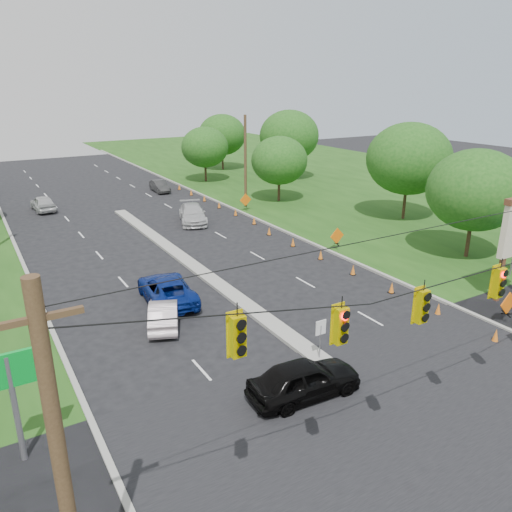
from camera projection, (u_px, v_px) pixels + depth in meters
ground at (420, 436)px, 18.05m from camera, size 160.00×160.00×0.00m
grass_right at (477, 213)px, 48.70m from camera, size 40.00×160.00×0.06m
cross_street at (420, 436)px, 18.05m from camera, size 160.00×14.00×0.02m
curb_left at (18, 252)px, 37.57m from camera, size 0.25×110.00×0.16m
curb_right at (250, 217)px, 47.27m from camera, size 0.25×110.00×0.16m
median at (189, 264)px, 35.11m from camera, size 1.00×34.00×0.18m
median_sign at (321, 332)px, 22.44m from camera, size 0.55×0.06×2.05m
signal_span at (462, 324)px, 15.57m from camera, size 25.60×0.32×9.00m
utility_pole_far_right at (245, 160)px, 50.99m from camera, size 0.28×0.28×9.00m
cone_0 at (496, 335)px, 24.47m from camera, size 0.32×0.32×0.70m
cone_1 at (438, 309)px, 27.31m from camera, size 0.32×0.32×0.70m
cone_2 at (392, 287)px, 30.15m from camera, size 0.32×0.32×0.70m
cone_3 at (353, 270)px, 33.00m from camera, size 0.32×0.32×0.70m
cone_4 at (321, 255)px, 35.84m from camera, size 0.32×0.32×0.70m
cone_5 at (293, 242)px, 38.68m from camera, size 0.32×0.32×0.70m
cone_6 at (269, 231)px, 41.52m from camera, size 0.32×0.32×0.70m
cone_7 at (254, 220)px, 44.65m from camera, size 0.32×0.32×0.70m
cone_8 at (236, 212)px, 47.50m from camera, size 0.32×0.32×0.70m
cone_9 at (219, 205)px, 50.34m from camera, size 0.32×0.32×0.70m
cone_10 at (204, 198)px, 53.18m from camera, size 0.32×0.32×0.70m
cone_11 at (191, 192)px, 56.02m from camera, size 0.32×0.32×0.70m
cone_12 at (179, 187)px, 58.87m from camera, size 0.32×0.32×0.70m
work_sign_0 at (508, 304)px, 26.12m from camera, size 1.27×0.58×1.37m
work_sign_1 at (337, 237)px, 37.49m from camera, size 1.27×0.58×1.37m
work_sign_2 at (246, 200)px, 48.86m from camera, size 1.27×0.58×1.37m
tree_7 at (476, 190)px, 34.80m from camera, size 6.72×6.72×7.84m
tree_8 at (409, 159)px, 44.63m from camera, size 7.56×7.56×8.82m
tree_9 at (279, 160)px, 51.91m from camera, size 5.88×5.88×6.86m
tree_10 at (289, 136)px, 63.46m from camera, size 7.56×7.56×8.82m
tree_11 at (222, 135)px, 70.68m from camera, size 6.72×6.72×7.84m
tree_12 at (205, 147)px, 62.32m from camera, size 5.88×5.88×6.86m
black_sedan at (304, 379)px, 20.08m from camera, size 4.85×2.15×1.62m
white_sedan at (164, 313)px, 26.07m from camera, size 2.92×4.42×1.38m
blue_pickup at (167, 289)px, 28.79m from camera, size 3.23×5.89×1.57m
silver_car_far at (193, 214)px, 45.12m from camera, size 3.86×5.93×1.60m
silver_car_oncoming at (43, 203)px, 49.18m from camera, size 2.09×4.61×1.54m
dark_car_receding at (160, 186)px, 57.69m from camera, size 1.56×4.06×1.32m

